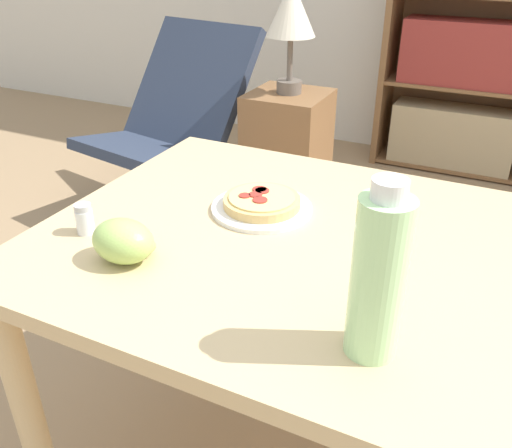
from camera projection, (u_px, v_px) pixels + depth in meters
The scene contains 9 objects.
dining_table at pixel (349, 291), 1.09m from camera, with size 1.27×0.84×0.73m.
pizza_on_plate at pixel (262, 204), 1.19m from camera, with size 0.22×0.22×0.04m.
grape_bunch at pixel (124, 241), 1.00m from camera, with size 0.12×0.10×0.08m.
drink_bottle at pixel (378, 277), 0.74m from camera, with size 0.08×0.08×0.28m.
salt_shaker at pixel (84, 219), 1.10m from camera, with size 0.04×0.04×0.06m.
lounge_chair_near at pixel (171, 157), 2.67m from camera, with size 0.72×0.86×0.88m.
bookshelf at pixel (468, 49), 2.97m from camera, with size 0.89×0.32×1.46m.
side_table at pixel (287, 160), 2.55m from camera, with size 0.34×0.34×0.63m.
table_lamp at pixel (291, 14), 2.24m from camera, with size 0.21×0.21×0.46m.
Camera 1 is at (0.25, -0.83, 1.28)m, focal length 38.00 mm.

